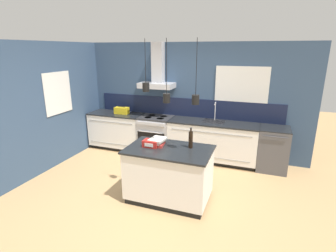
% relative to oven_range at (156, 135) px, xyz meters
% --- Properties ---
extents(ground_plane, '(16.00, 16.00, 0.00)m').
position_rel_oven_range_xyz_m(ground_plane, '(0.63, -1.69, -0.46)').
color(ground_plane, tan).
rests_on(ground_plane, ground).
extents(wall_back, '(5.60, 2.28, 2.60)m').
position_rel_oven_range_xyz_m(wall_back, '(0.60, 0.31, 0.90)').
color(wall_back, '#354C6B').
rests_on(wall_back, ground_plane).
extents(wall_left, '(0.08, 3.80, 2.60)m').
position_rel_oven_range_xyz_m(wall_left, '(-1.80, -0.99, 0.85)').
color(wall_left, '#354C6B').
rests_on(wall_left, ground_plane).
extents(counter_run_left, '(1.37, 0.64, 0.91)m').
position_rel_oven_range_xyz_m(counter_run_left, '(-1.06, 0.01, 0.01)').
color(counter_run_left, black).
rests_on(counter_run_left, ground_plane).
extents(counter_run_sink, '(1.96, 0.64, 1.32)m').
position_rel_oven_range_xyz_m(counter_run_sink, '(1.36, 0.01, 0.01)').
color(counter_run_sink, black).
rests_on(counter_run_sink, ground_plane).
extents(oven_range, '(0.77, 0.66, 0.91)m').
position_rel_oven_range_xyz_m(oven_range, '(0.00, 0.00, 0.00)').
color(oven_range, '#B5B5BA').
rests_on(oven_range, ground_plane).
extents(dishwasher, '(0.60, 0.65, 0.91)m').
position_rel_oven_range_xyz_m(dishwasher, '(2.63, 0.00, 0.00)').
color(dishwasher, '#4C4C51').
rests_on(dishwasher, ground_plane).
extents(kitchen_island, '(1.38, 0.86, 0.91)m').
position_rel_oven_range_xyz_m(kitchen_island, '(0.99, -1.82, 0.00)').
color(kitchen_island, black).
rests_on(kitchen_island, ground_plane).
extents(bottle_on_island, '(0.07, 0.07, 0.34)m').
position_rel_oven_range_xyz_m(bottle_on_island, '(1.30, -1.66, 0.60)').
color(bottle_on_island, black).
rests_on(bottle_on_island, kitchen_island).
extents(book_stack, '(0.26, 0.30, 0.12)m').
position_rel_oven_range_xyz_m(book_stack, '(0.75, -1.74, 0.52)').
color(book_stack, '#B2332D').
rests_on(book_stack, kitchen_island).
extents(red_supply_box, '(0.25, 0.18, 0.11)m').
position_rel_oven_range_xyz_m(red_supply_box, '(0.67, -1.83, 0.51)').
color(red_supply_box, red).
rests_on(red_supply_box, kitchen_island).
extents(yellow_toolbox, '(0.34, 0.18, 0.19)m').
position_rel_oven_range_xyz_m(yellow_toolbox, '(-0.91, 0.00, 0.54)').
color(yellow_toolbox, gold).
rests_on(yellow_toolbox, counter_run_left).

